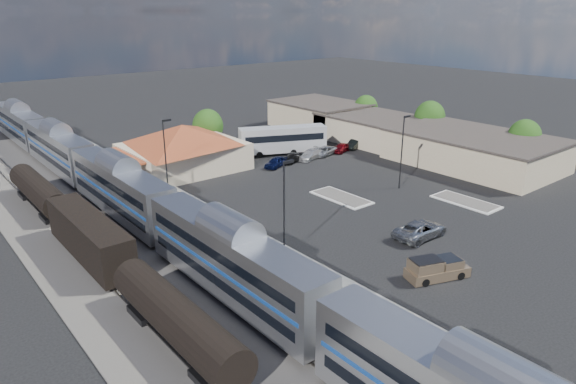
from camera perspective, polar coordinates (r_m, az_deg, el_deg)
ground at (r=56.20m, az=4.48°, el=-2.11°), size 280.00×280.00×0.00m
railbed at (r=52.30m, az=-18.97°, el=-4.80°), size 16.00×100.00×0.12m
platform at (r=53.97m, az=-9.30°, el=-3.15°), size 5.50×92.00×0.18m
passenger_train at (r=56.27m, az=-18.13°, el=0.08°), size 3.00×104.00×5.55m
freight_cars at (r=47.97m, az=-21.18°, el=-4.87°), size 2.80×46.00×4.00m
station_depot at (r=71.47m, az=-11.61°, el=4.91°), size 18.35×12.24×6.20m
buildings_east at (r=84.65m, az=11.69°, el=6.56°), size 14.40×51.40×4.80m
traffic_island_south at (r=60.12m, az=5.93°, el=-0.59°), size 3.30×7.50×0.21m
traffic_island_north at (r=61.89m, az=19.14°, el=-1.01°), size 3.30×7.50×0.21m
lamp_plat_s at (r=43.33m, az=-0.36°, el=-1.18°), size 1.08×0.25×9.00m
lamp_plat_n at (r=61.25m, az=-13.43°, el=4.49°), size 1.08×0.25×9.00m
lamp_lot at (r=63.18m, az=12.62°, el=5.00°), size 1.08×0.25×9.00m
tree_east_a at (r=79.72m, az=24.78°, el=5.57°), size 4.56×4.56×6.42m
tree_east_b at (r=87.60m, az=15.46°, el=7.99°), size 4.94×4.94×6.96m
tree_east_c at (r=96.30m, az=8.64°, el=9.18°), size 4.41×4.41×6.21m
tree_depot at (r=79.94m, az=-8.90°, el=7.26°), size 4.71×4.71×6.63m
pickup_truck at (r=43.85m, az=16.28°, el=-8.18°), size 5.53×3.56×1.79m
suv at (r=50.89m, az=14.49°, el=-4.07°), size 5.98×2.79×1.66m
coach_bus at (r=77.87m, az=-0.58°, el=5.96°), size 13.08×7.96×4.19m
person_a at (r=48.84m, az=-5.24°, el=-4.23°), size 0.42×0.64×1.74m
person_b at (r=46.62m, az=-4.46°, el=-5.29°), size 0.97×1.11×1.92m
parked_car_a at (r=71.63m, az=-1.34°, el=3.33°), size 4.47×2.98×1.42m
parked_car_b at (r=73.79m, az=0.48°, el=3.78°), size 4.18×2.51×1.30m
parked_car_c at (r=75.57m, az=2.49°, el=4.18°), size 5.24×3.23×1.42m
parked_car_d at (r=77.89m, az=4.11°, el=4.58°), size 5.10×3.26×1.31m
parked_car_e at (r=79.85m, az=5.94°, el=4.91°), size 4.33×2.86×1.37m
parked_car_f at (r=82.28m, az=7.38°, el=5.30°), size 4.47×2.85×1.39m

